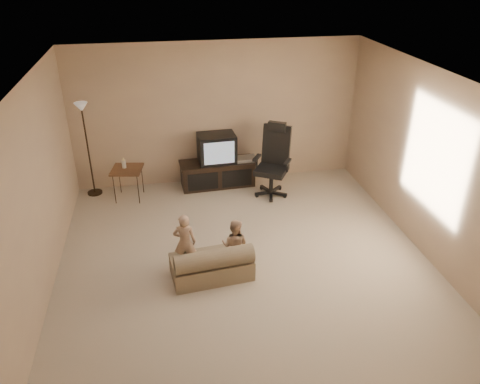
# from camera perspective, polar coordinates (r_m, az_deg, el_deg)

# --- Properties ---
(floor) EXTENTS (5.50, 5.50, 0.00)m
(floor) POSITION_cam_1_polar(r_m,az_deg,el_deg) (6.41, 0.77, -8.98)
(floor) COLOR beige
(floor) RESTS_ON ground
(room_shell) EXTENTS (5.50, 5.50, 5.50)m
(room_shell) POSITION_cam_1_polar(r_m,az_deg,el_deg) (5.64, 0.86, 3.51)
(room_shell) COLOR silver
(room_shell) RESTS_ON floor
(tv_stand) EXTENTS (1.37, 0.57, 0.96)m
(tv_stand) POSITION_cam_1_polar(r_m,az_deg,el_deg) (8.33, -2.74, 3.35)
(tv_stand) COLOR black
(tv_stand) RESTS_ON floor
(office_chair) EXTENTS (0.79, 0.80, 1.25)m
(office_chair) POSITION_cam_1_polar(r_m,az_deg,el_deg) (8.03, 4.03, 2.73)
(office_chair) COLOR black
(office_chair) RESTS_ON floor
(side_table) EXTENTS (0.57, 0.57, 0.74)m
(side_table) POSITION_cam_1_polar(r_m,az_deg,el_deg) (8.05, -13.65, 2.67)
(side_table) COLOR brown
(side_table) RESTS_ON floor
(floor_lamp) EXTENTS (0.25, 0.25, 1.63)m
(floor_lamp) POSITION_cam_1_polar(r_m,az_deg,el_deg) (8.13, -18.40, 7.31)
(floor_lamp) COLOR #2F2115
(floor_lamp) RESTS_ON floor
(child_sofa) EXTENTS (1.08, 0.68, 0.50)m
(child_sofa) POSITION_cam_1_polar(r_m,az_deg,el_deg) (6.10, -3.40, -8.83)
(child_sofa) COLOR gray
(child_sofa) RESTS_ON floor
(toddler_left) EXTENTS (0.33, 0.26, 0.82)m
(toddler_left) POSITION_cam_1_polar(r_m,az_deg,el_deg) (6.18, -6.74, -6.10)
(toddler_left) COLOR tan
(toddler_left) RESTS_ON floor
(toddler_right) EXTENTS (0.42, 0.34, 0.75)m
(toddler_right) POSITION_cam_1_polar(r_m,az_deg,el_deg) (6.14, -0.63, -6.51)
(toddler_right) COLOR tan
(toddler_right) RESTS_ON floor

